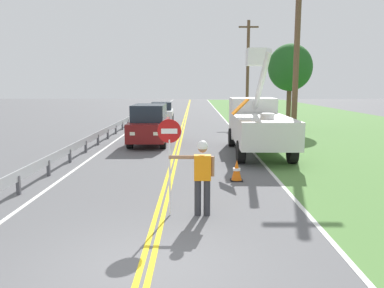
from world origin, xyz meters
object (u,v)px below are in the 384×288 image
stop_sign_paddle (169,145)px  utility_bucket_truck (258,123)px  oncoming_suv_nearest (150,124)px  utility_pole_mid (248,68)px  roadside_tree_verge (290,68)px  utility_pole_near (297,53)px  oncoming_sedan_second (162,113)px  traffic_cone_lead (237,171)px  flagger_worker (202,173)px

stop_sign_paddle → utility_bucket_truck: 9.45m
oncoming_suv_nearest → utility_pole_mid: 17.93m
roadside_tree_verge → utility_pole_near: bearing=-101.8°
stop_sign_paddle → utility_pole_mid: size_ratio=0.26×
oncoming_sedan_second → traffic_cone_lead: (4.09, -19.38, -0.50)m
flagger_worker → oncoming_sedan_second: size_ratio=0.44×
stop_sign_paddle → oncoming_sedan_second: size_ratio=0.56×
flagger_worker → traffic_cone_lead: flagger_worker is taller
flagger_worker → oncoming_sedan_second: flagger_worker is taller
flagger_worker → roadside_tree_verge: 19.18m
roadside_tree_verge → oncoming_sedan_second: bearing=151.9°
stop_sign_paddle → traffic_cone_lead: 4.14m
stop_sign_paddle → traffic_cone_lead: bearing=59.5°
oncoming_sedan_second → flagger_worker: bearing=-82.8°
utility_bucket_truck → utility_pole_near: (2.05, 1.45, 3.26)m
utility_pole_near → roadside_tree_verge: bearing=78.2°
oncoming_suv_nearest → traffic_cone_lead: (3.75, -7.80, -0.72)m
utility_bucket_truck → oncoming_suv_nearest: 5.83m
utility_bucket_truck → oncoming_sedan_second: utility_bucket_truck is taller
utility_bucket_truck → traffic_cone_lead: 5.71m
oncoming_sedan_second → roadside_tree_verge: size_ratio=0.71×
stop_sign_paddle → utility_pole_near: (5.58, 10.21, 2.95)m
flagger_worker → stop_sign_paddle: (-0.77, 0.00, 0.66)m
roadside_tree_verge → stop_sign_paddle: bearing=-111.9°
oncoming_suv_nearest → roadside_tree_verge: roadside_tree_verge is taller
stop_sign_paddle → roadside_tree_verge: (7.17, 17.79, 2.56)m
utility_pole_near → utility_pole_mid: (-0.02, 16.93, 0.00)m
stop_sign_paddle → oncoming_sedan_second: bearing=95.3°
oncoming_suv_nearest → utility_pole_mid: utility_pole_mid is taller
utility_pole_near → roadside_tree_verge: utility_pole_near is taller
stop_sign_paddle → utility_pole_near: size_ratio=0.26×
flagger_worker → oncoming_sedan_second: (-2.88, 22.74, -0.21)m
stop_sign_paddle → oncoming_suv_nearest: (-1.77, 11.17, -0.65)m
flagger_worker → utility_bucket_truck: utility_bucket_truck is taller
utility_pole_mid → traffic_cone_lead: (-3.58, -23.77, -4.32)m
utility_pole_near → traffic_cone_lead: bearing=-117.7°
roadside_tree_verge → flagger_worker: bearing=-109.8°
utility_bucket_truck → utility_pole_mid: (2.03, 18.37, 3.26)m
utility_pole_near → utility_bucket_truck: bearing=-144.8°
roadside_tree_verge → traffic_cone_lead: bearing=-109.8°
flagger_worker → utility_pole_mid: bearing=80.0°
flagger_worker → utility_pole_mid: size_ratio=0.20×
oncoming_sedan_second → utility_pole_near: utility_pole_near is taller
oncoming_sedan_second → oncoming_suv_nearest: bearing=-88.3°
stop_sign_paddle → roadside_tree_verge: 19.35m
oncoming_sedan_second → utility_pole_near: (7.69, -12.53, 3.82)m
flagger_worker → stop_sign_paddle: size_ratio=0.78×
flagger_worker → traffic_cone_lead: size_ratio=2.61×
utility_pole_mid → roadside_tree_verge: (1.61, -9.34, -0.38)m
oncoming_suv_nearest → oncoming_sedan_second: 11.58m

